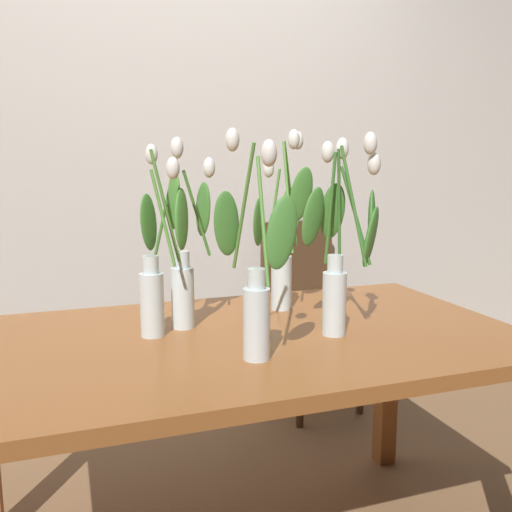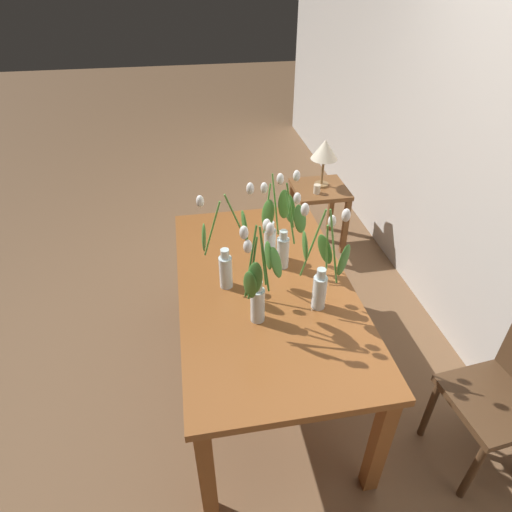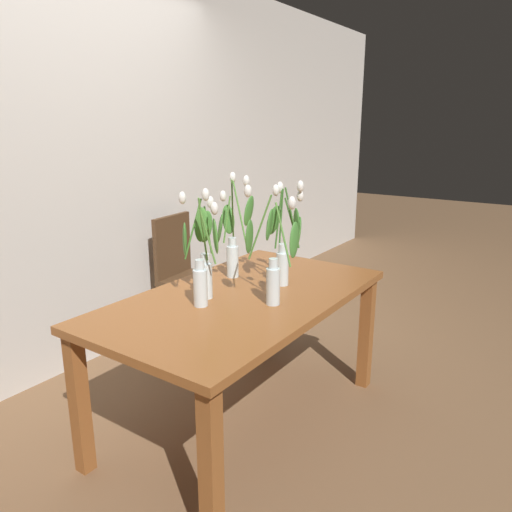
% 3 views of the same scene
% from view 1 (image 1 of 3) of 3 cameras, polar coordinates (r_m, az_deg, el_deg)
% --- Properties ---
extents(room_wall_rear, '(9.00, 0.10, 2.70)m').
position_cam_1_polar(room_wall_rear, '(2.84, -10.03, 11.97)').
color(room_wall_rear, beige).
rests_on(room_wall_rear, ground).
extents(dining_table, '(1.60, 0.90, 0.74)m').
position_cam_1_polar(dining_table, '(1.63, -1.44, -11.12)').
color(dining_table, brown).
rests_on(dining_table, ground).
extents(tulip_vase_0, '(0.20, 0.24, 0.59)m').
position_cam_1_polar(tulip_vase_0, '(1.83, 2.74, 1.11)').
color(tulip_vase_0, silver).
rests_on(tulip_vase_0, dining_table).
extents(tulip_vase_1, '(0.15, 0.17, 0.56)m').
position_cam_1_polar(tulip_vase_1, '(1.58, -9.81, -1.33)').
color(tulip_vase_1, silver).
rests_on(tulip_vase_1, dining_table).
extents(tulip_vase_2, '(0.23, 0.21, 0.56)m').
position_cam_1_polar(tulip_vase_2, '(1.58, 8.72, 0.20)').
color(tulip_vase_2, silver).
rests_on(tulip_vase_2, dining_table).
extents(tulip_vase_3, '(0.16, 0.27, 0.57)m').
position_cam_1_polar(tulip_vase_3, '(1.36, -0.14, -3.05)').
color(tulip_vase_3, silver).
rests_on(tulip_vase_3, dining_table).
extents(tulip_vase_4, '(0.24, 0.15, 0.54)m').
position_cam_1_polar(tulip_vase_4, '(1.66, -7.70, -1.00)').
color(tulip_vase_4, silver).
rests_on(tulip_vase_4, dining_table).
extents(dining_chair, '(0.44, 0.44, 0.93)m').
position_cam_1_polar(dining_chair, '(2.83, 5.17, -4.77)').
color(dining_chair, '#4C331E').
rests_on(dining_chair, ground).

